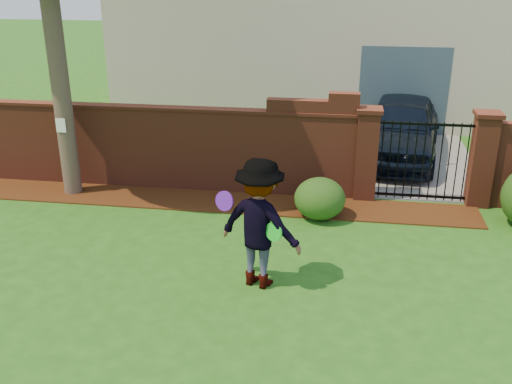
# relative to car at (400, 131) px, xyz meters

# --- Properties ---
(ground) EXTENTS (80.00, 80.00, 0.01)m
(ground) POSITION_rel_car_xyz_m (-3.26, -6.57, -0.76)
(ground) COLOR #245916
(ground) RESTS_ON ground
(mulch_bed) EXTENTS (11.10, 1.08, 0.03)m
(mulch_bed) POSITION_rel_car_xyz_m (-4.21, -3.23, -0.74)
(mulch_bed) COLOR #381A0A
(mulch_bed) RESTS_ON ground
(brick_wall) EXTENTS (8.70, 0.31, 2.16)m
(brick_wall) POSITION_rel_car_xyz_m (-5.27, -2.57, 0.17)
(brick_wall) COLOR maroon
(brick_wall) RESTS_ON ground
(pillar_left) EXTENTS (0.50, 0.50, 1.88)m
(pillar_left) POSITION_rel_car_xyz_m (-0.86, -2.57, 0.20)
(pillar_left) COLOR maroon
(pillar_left) RESTS_ON ground
(pillar_right) EXTENTS (0.50, 0.50, 1.88)m
(pillar_right) POSITION_rel_car_xyz_m (1.34, -2.57, 0.20)
(pillar_right) COLOR maroon
(pillar_right) RESTS_ON ground
(iron_gate) EXTENTS (1.78, 0.03, 1.60)m
(iron_gate) POSITION_rel_car_xyz_m (0.24, -2.57, 0.10)
(iron_gate) COLOR black
(iron_gate) RESTS_ON ground
(driveway) EXTENTS (3.20, 8.00, 0.01)m
(driveway) POSITION_rel_car_xyz_m (0.24, 1.43, -0.75)
(driveway) COLOR slate
(driveway) RESTS_ON ground
(house) EXTENTS (12.40, 6.40, 6.30)m
(house) POSITION_rel_car_xyz_m (-2.26, 5.43, 2.41)
(house) COLOR beige
(house) RESTS_ON ground
(car) EXTENTS (2.41, 4.63, 1.50)m
(car) POSITION_rel_car_xyz_m (0.00, 0.00, 0.00)
(car) COLOR black
(car) RESTS_ON ground
(paper_notice) EXTENTS (0.20, 0.01, 0.28)m
(paper_notice) POSITION_rel_car_xyz_m (-6.86, -3.36, 0.75)
(paper_notice) COLOR white
(paper_notice) RESTS_ON tree
(shrub_left) EXTENTS (0.96, 0.96, 0.78)m
(shrub_left) POSITION_rel_car_xyz_m (-1.71, -3.68, -0.36)
(shrub_left) COLOR #184314
(shrub_left) RESTS_ON ground
(man) EXTENTS (1.44, 1.11, 1.96)m
(man) POSITION_rel_car_xyz_m (-2.49, -6.25, 0.23)
(man) COLOR gray
(man) RESTS_ON ground
(frisbee_purple) EXTENTS (0.30, 0.19, 0.29)m
(frisbee_purple) POSITION_rel_car_xyz_m (-2.98, -6.25, 0.57)
(frisbee_purple) COLOR #611CB4
(frisbee_purple) RESTS_ON man
(frisbee_green) EXTENTS (0.27, 0.20, 0.28)m
(frisbee_green) POSITION_rel_car_xyz_m (-2.24, -6.45, 0.23)
(frisbee_green) COLOR #1BD128
(frisbee_green) RESTS_ON man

